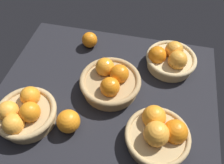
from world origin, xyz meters
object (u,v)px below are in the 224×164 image
at_px(basket_near_right, 159,134).
at_px(basket_near_left, 25,113).
at_px(basket_center, 111,81).
at_px(loose_orange_front_gap, 90,40).
at_px(basket_far_right, 170,59).
at_px(loose_orange_back_gap, 68,121).

height_order(basket_near_right, basket_near_left, basket_near_right).
height_order(basket_center, loose_orange_front_gap, basket_center).
bearing_deg(basket_near_right, basket_far_right, 87.76).
relative_size(basket_far_right, basket_near_right, 0.98).
bearing_deg(basket_center, basket_near_right, -41.21).
xyz_separation_m(basket_far_right, basket_center, (-0.21, -0.17, 0.00)).
distance_m(basket_center, loose_orange_front_gap, 0.26).
bearing_deg(loose_orange_back_gap, basket_near_left, -177.81).
relative_size(loose_orange_front_gap, loose_orange_back_gap, 0.87).
relative_size(basket_near_right, basket_center, 0.91).
bearing_deg(basket_near_left, loose_orange_back_gap, 2.19).
bearing_deg(loose_orange_front_gap, basket_near_right, -48.56).
bearing_deg(loose_orange_front_gap, loose_orange_back_gap, -83.59).
height_order(basket_near_right, basket_center, basket_near_right).
bearing_deg(basket_near_left, basket_far_right, 38.61).
bearing_deg(basket_far_right, basket_center, -141.06).
distance_m(basket_near_left, loose_orange_back_gap, 0.15).
height_order(basket_far_right, basket_near_right, basket_near_right).
xyz_separation_m(basket_near_left, loose_orange_back_gap, (0.15, 0.01, -0.00)).
height_order(basket_near_right, loose_orange_back_gap, basket_near_right).
relative_size(basket_far_right, loose_orange_front_gap, 3.00).
bearing_deg(loose_orange_back_gap, basket_near_right, 3.83).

